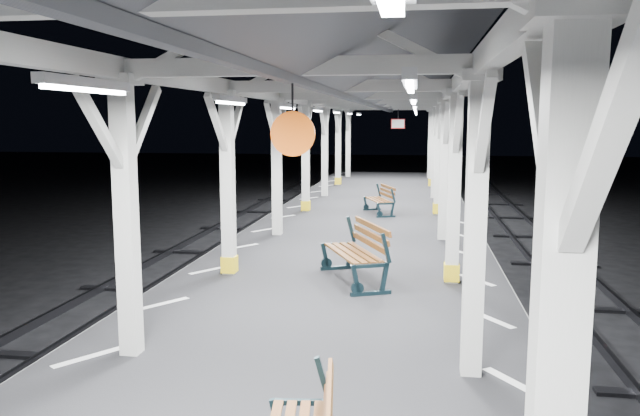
# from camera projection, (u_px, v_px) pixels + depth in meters

# --- Properties ---
(ground) EXTENTS (120.00, 120.00, 0.00)m
(ground) POSITION_uv_depth(u_px,v_px,m) (320.00, 376.00, 9.34)
(ground) COLOR black
(ground) RESTS_ON ground
(platform) EXTENTS (6.00, 50.00, 1.00)m
(platform) POSITION_uv_depth(u_px,v_px,m) (320.00, 344.00, 9.27)
(platform) COLOR black
(platform) RESTS_ON ground
(hazard_stripes_left) EXTENTS (1.00, 48.00, 0.01)m
(hazard_stripes_left) POSITION_uv_depth(u_px,v_px,m) (163.00, 304.00, 9.57)
(hazard_stripes_left) COLOR silver
(hazard_stripes_left) RESTS_ON platform
(hazard_stripes_right) EXTENTS (1.00, 48.00, 0.01)m
(hazard_stripes_right) POSITION_uv_depth(u_px,v_px,m) (491.00, 319.00, 8.83)
(hazard_stripes_right) COLOR silver
(hazard_stripes_right) RESTS_ON platform
(track_left) EXTENTS (2.20, 60.00, 0.16)m
(track_left) POSITION_uv_depth(u_px,v_px,m) (16.00, 352.00, 10.09)
(track_left) COLOR #2D2D33
(track_left) RESTS_ON ground
(canopy) EXTENTS (5.40, 49.00, 4.65)m
(canopy) POSITION_uv_depth(u_px,v_px,m) (320.00, 65.00, 8.69)
(canopy) COLOR silver
(canopy) RESTS_ON platform
(bench_mid) EXTENTS (1.39, 2.01, 1.02)m
(bench_mid) POSITION_uv_depth(u_px,v_px,m) (359.00, 251.00, 10.86)
(bench_mid) COLOR black
(bench_mid) RESTS_ON platform
(bench_far) EXTENTS (1.06, 1.67, 0.85)m
(bench_far) POSITION_uv_depth(u_px,v_px,m) (382.00, 199.00, 18.74)
(bench_far) COLOR black
(bench_far) RESTS_ON platform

